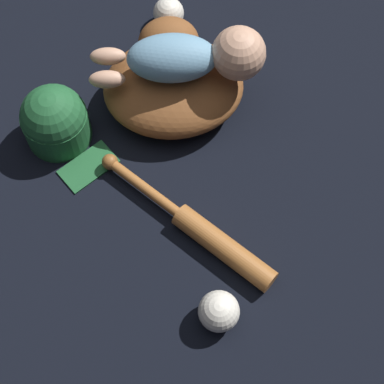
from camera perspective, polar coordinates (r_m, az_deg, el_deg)
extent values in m
plane|color=black|center=(1.45, -4.56, 9.11)|extent=(6.00, 6.00, 0.00)
ellipsoid|color=brown|center=(1.38, -1.66, 9.33)|extent=(0.36, 0.33, 0.11)
ellipsoid|color=brown|center=(1.45, -2.09, 13.17)|extent=(0.16, 0.15, 0.11)
ellipsoid|color=#6693B2|center=(1.30, -1.78, 11.82)|extent=(0.21, 0.16, 0.09)
sphere|color=tan|center=(1.30, 4.18, 12.19)|extent=(0.11, 0.11, 0.11)
ellipsoid|color=tan|center=(1.35, -7.49, 11.87)|extent=(0.08, 0.06, 0.04)
ellipsoid|color=tan|center=(1.32, -7.56, 9.90)|extent=(0.08, 0.06, 0.04)
cylinder|color=#9E602D|center=(1.25, 2.87, -4.96)|extent=(0.15, 0.22, 0.05)
cylinder|color=#9E602D|center=(1.30, -4.30, 0.41)|extent=(0.11, 0.17, 0.02)
sphere|color=brown|center=(1.33, -7.31, 2.67)|extent=(0.03, 0.03, 0.03)
sphere|color=silver|center=(1.19, 2.41, -10.55)|extent=(0.08, 0.08, 0.08)
sphere|color=silver|center=(1.53, -2.10, 15.62)|extent=(0.07, 0.07, 0.07)
cylinder|color=#1E562D|center=(1.38, -11.93, 5.81)|extent=(0.14, 0.14, 0.08)
sphere|color=#1E562D|center=(1.35, -12.18, 6.49)|extent=(0.14, 0.14, 0.14)
cube|color=#1E562D|center=(1.36, -9.20, 2.28)|extent=(0.13, 0.10, 0.01)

